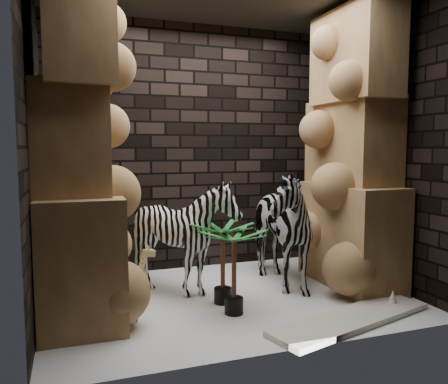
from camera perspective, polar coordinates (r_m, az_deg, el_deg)
name	(u,v)px	position (r m, az deg, el deg)	size (l,w,h in m)	color
floor	(229,298)	(4.56, 0.60, -13.45)	(3.50, 3.50, 0.00)	white
wall_back	(195,148)	(5.51, -3.82, 5.70)	(3.50, 3.50, 0.00)	black
wall_front	(289,147)	(3.17, 8.36, 5.72)	(3.50, 3.50, 0.00)	black
wall_left	(33,147)	(4.07, -23.36, 5.29)	(3.00, 3.00, 0.00)	black
wall_right	(378,148)	(5.18, 19.25, 5.41)	(3.00, 3.00, 0.00)	black
rock_pillar_left	(77,148)	(4.06, -18.41, 5.46)	(0.68, 1.30, 3.00)	tan
rock_pillar_right	(353,148)	(4.98, 16.26, 5.50)	(0.58, 1.25, 3.00)	tan
zebra_right	(272,217)	(4.83, 6.25, -3.28)	(0.68, 1.26, 1.49)	white
zebra_left	(184,242)	(4.55, -5.20, -6.46)	(0.96, 1.19, 1.08)	white
giraffe_toy	(125,285)	(3.94, -12.59, -11.64)	(0.34, 0.11, 0.66)	#F4DC96
palm_front	(223,263)	(4.31, -0.16, -9.10)	(0.36, 0.36, 0.79)	#195721
palm_back	(234,272)	(4.04, 1.30, -10.24)	(0.36, 0.36, 0.78)	#195721
surfboard	(352,319)	(4.12, 16.15, -15.43)	(1.66, 0.41, 0.05)	silver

